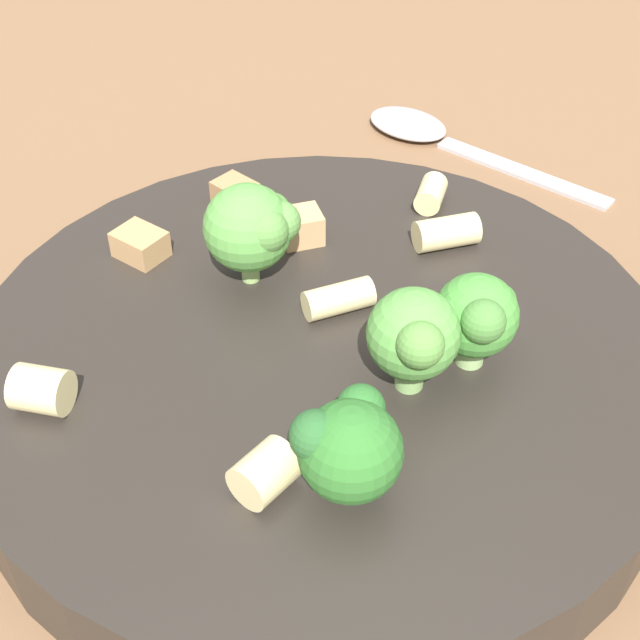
% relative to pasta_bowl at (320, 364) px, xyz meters
% --- Properties ---
extents(ground_plane, '(2.00, 2.00, 0.00)m').
position_rel_pasta_bowl_xyz_m(ground_plane, '(0.00, 0.00, -0.02)').
color(ground_plane, brown).
extents(pasta_bowl, '(0.29, 0.29, 0.04)m').
position_rel_pasta_bowl_xyz_m(pasta_bowl, '(0.00, 0.00, 0.00)').
color(pasta_bowl, '#28231E').
rests_on(pasta_bowl, ground_plane).
extents(broccoli_floret_0, '(0.04, 0.04, 0.04)m').
position_rel_pasta_bowl_xyz_m(broccoli_floret_0, '(0.04, 0.05, 0.04)').
color(broccoli_floret_0, '#9EC175').
rests_on(broccoli_floret_0, pasta_bowl).
extents(broccoli_floret_1, '(0.04, 0.04, 0.05)m').
position_rel_pasta_bowl_xyz_m(broccoli_floret_1, '(-0.05, -0.01, 0.04)').
color(broccoli_floret_1, '#93B766').
rests_on(broccoli_floret_1, pasta_bowl).
extents(broccoli_floret_2, '(0.04, 0.04, 0.04)m').
position_rel_pasta_bowl_xyz_m(broccoli_floret_2, '(0.08, -0.02, 0.04)').
color(broccoli_floret_2, '#84AD60').
rests_on(broccoli_floret_2, pasta_bowl).
extents(broccoli_floret_3, '(0.04, 0.04, 0.04)m').
position_rel_pasta_bowl_xyz_m(broccoli_floret_3, '(0.04, 0.02, 0.04)').
color(broccoli_floret_3, '#84AD60').
rests_on(broccoli_floret_3, pasta_bowl).
extents(rigatoni_0, '(0.02, 0.02, 0.01)m').
position_rel_pasta_bowl_xyz_m(rigatoni_0, '(-0.07, 0.09, 0.02)').
color(rigatoni_0, beige).
rests_on(rigatoni_0, pasta_bowl).
extents(rigatoni_1, '(0.02, 0.03, 0.02)m').
position_rel_pasta_bowl_xyz_m(rigatoni_1, '(0.06, -0.05, 0.02)').
color(rigatoni_1, beige).
rests_on(rigatoni_1, pasta_bowl).
extents(rigatoni_2, '(0.03, 0.03, 0.02)m').
position_rel_pasta_bowl_xyz_m(rigatoni_2, '(-0.01, -0.11, 0.02)').
color(rigatoni_2, beige).
rests_on(rigatoni_2, pasta_bowl).
extents(rigatoni_3, '(0.02, 0.03, 0.02)m').
position_rel_pasta_bowl_xyz_m(rigatoni_3, '(-0.04, 0.08, 0.02)').
color(rigatoni_3, beige).
rests_on(rigatoni_3, pasta_bowl).
extents(rigatoni_4, '(0.01, 0.03, 0.01)m').
position_rel_pasta_bowl_xyz_m(rigatoni_4, '(-0.01, 0.01, 0.02)').
color(rigatoni_4, beige).
rests_on(rigatoni_4, pasta_bowl).
extents(chicken_chunk_0, '(0.02, 0.02, 0.02)m').
position_rel_pasta_bowl_xyz_m(chicken_chunk_0, '(-0.07, 0.02, 0.02)').
color(chicken_chunk_0, tan).
rests_on(chicken_chunk_0, pasta_bowl).
extents(chicken_chunk_1, '(0.03, 0.03, 0.01)m').
position_rel_pasta_bowl_xyz_m(chicken_chunk_1, '(-0.08, -0.05, 0.02)').
color(chicken_chunk_1, tan).
rests_on(chicken_chunk_1, pasta_bowl).
extents(chicken_chunk_2, '(0.02, 0.02, 0.01)m').
position_rel_pasta_bowl_xyz_m(chicken_chunk_2, '(-0.11, -0.00, 0.02)').
color(chicken_chunk_2, '#A87A4C').
rests_on(chicken_chunk_2, pasta_bowl).
extents(spoon, '(0.16, 0.10, 0.01)m').
position_rel_pasta_bowl_xyz_m(spoon, '(-0.18, 0.16, -0.02)').
color(spoon, '#B2B2B7').
rests_on(spoon, ground_plane).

